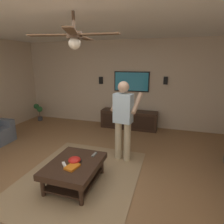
% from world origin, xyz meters
% --- Properties ---
extents(ground_plane, '(8.17, 8.17, 0.00)m').
position_xyz_m(ground_plane, '(0.00, 0.00, 0.00)').
color(ground_plane, olive).
extents(wall_back_tv, '(0.10, 7.01, 2.63)m').
position_xyz_m(wall_back_tv, '(3.22, 0.00, 1.31)').
color(wall_back_tv, '#C6B299').
rests_on(wall_back_tv, ground).
extents(ceiling_slab, '(6.54, 7.01, 0.10)m').
position_xyz_m(ceiling_slab, '(0.00, 0.00, 2.68)').
color(ceiling_slab, white).
extents(area_rug, '(2.42, 1.98, 0.01)m').
position_xyz_m(area_rug, '(0.11, 0.09, 0.01)').
color(area_rug, '#9E8460').
rests_on(area_rug, ground).
extents(coffee_table, '(1.00, 0.80, 0.40)m').
position_xyz_m(coffee_table, '(-0.09, 0.09, 0.30)').
color(coffee_table, '#332116').
rests_on(coffee_table, ground).
extents(media_console, '(0.45, 1.70, 0.55)m').
position_xyz_m(media_console, '(2.89, -0.18, 0.28)').
color(media_console, '#332116').
rests_on(media_console, ground).
extents(tv, '(0.05, 1.07, 0.60)m').
position_xyz_m(tv, '(3.13, -0.18, 1.41)').
color(tv, black).
extents(person_standing, '(0.59, 0.60, 1.64)m').
position_xyz_m(person_standing, '(0.96, -0.47, 0.93)').
color(person_standing, '#C6B793').
rests_on(person_standing, ground).
extents(potted_plant_short, '(0.24, 0.30, 0.60)m').
position_xyz_m(potted_plant_short, '(2.70, 2.95, 0.38)').
color(potted_plant_short, '#4C4C51').
rests_on(potted_plant_short, ground).
extents(bowl, '(0.20, 0.20, 0.09)m').
position_xyz_m(bowl, '(-0.09, 0.08, 0.45)').
color(bowl, red).
rests_on(bowl, coffee_table).
extents(remote_white, '(0.14, 0.14, 0.02)m').
position_xyz_m(remote_white, '(-0.21, 0.20, 0.41)').
color(remote_white, white).
rests_on(remote_white, coffee_table).
extents(remote_black, '(0.05, 0.15, 0.02)m').
position_xyz_m(remote_black, '(-0.04, 0.06, 0.41)').
color(remote_black, black).
rests_on(remote_black, coffee_table).
extents(remote_grey, '(0.15, 0.06, 0.02)m').
position_xyz_m(remote_grey, '(0.24, -0.13, 0.41)').
color(remote_grey, slate).
rests_on(remote_grey, coffee_table).
extents(book, '(0.25, 0.20, 0.04)m').
position_xyz_m(book, '(-0.24, 0.04, 0.42)').
color(book, orange).
rests_on(book, coffee_table).
extents(vase_round, '(0.22, 0.22, 0.22)m').
position_xyz_m(vase_round, '(2.93, -0.11, 0.66)').
color(vase_round, teal).
rests_on(vase_round, media_console).
extents(wall_speaker_left, '(0.06, 0.12, 0.22)m').
position_xyz_m(wall_speaker_left, '(3.14, -1.18, 1.47)').
color(wall_speaker_left, black).
extents(wall_speaker_right, '(0.06, 0.12, 0.22)m').
position_xyz_m(wall_speaker_right, '(3.14, 0.81, 1.41)').
color(wall_speaker_right, black).
extents(ceiling_fan, '(1.18, 1.20, 0.46)m').
position_xyz_m(ceiling_fan, '(-0.22, -0.10, 2.30)').
color(ceiling_fan, '#4C3828').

